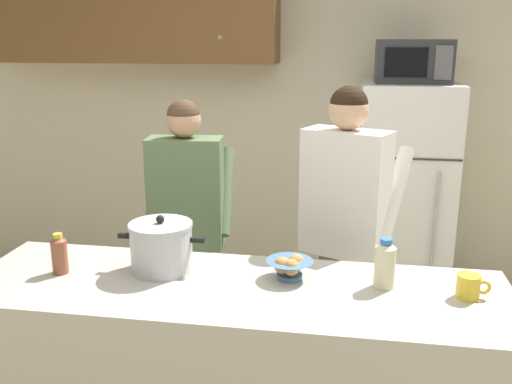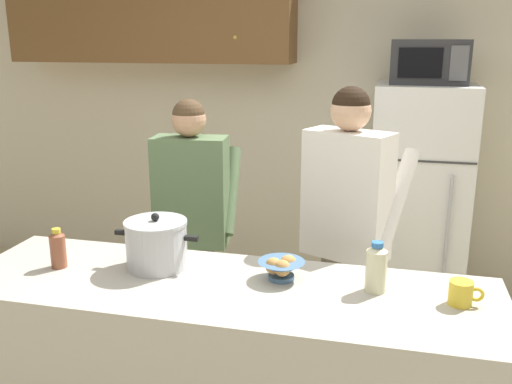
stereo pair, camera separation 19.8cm
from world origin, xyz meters
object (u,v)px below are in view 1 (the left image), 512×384
at_px(microwave, 413,61).
at_px(cooking_pot, 161,247).
at_px(bottle_mid_counter, 59,254).
at_px(bottle_near_edge, 385,264).
at_px(refrigerator, 403,199).
at_px(person_near_pot, 187,209).
at_px(person_by_sink, 345,209).
at_px(coffee_mug, 469,286).
at_px(bread_bowl, 290,267).

height_order(microwave, cooking_pot, microwave).
bearing_deg(cooking_pot, bottle_mid_counter, -166.28).
bearing_deg(bottle_near_edge, refrigerator, 82.57).
xyz_separation_m(person_near_pot, bottle_mid_counter, (-0.33, -0.80, 0.02)).
bearing_deg(person_by_sink, coffee_mug, -53.79).
distance_m(microwave, person_by_sink, 1.38).
xyz_separation_m(microwave, cooking_pot, (-1.18, -1.72, -0.73)).
distance_m(person_by_sink, bottle_near_edge, 0.65).
distance_m(cooking_pot, coffee_mug, 1.27).
height_order(person_near_pot, bottle_near_edge, person_near_pot).
height_order(refrigerator, cooking_pot, refrigerator).
bearing_deg(bottle_near_edge, person_by_sink, 105.11).
relative_size(microwave, bread_bowl, 2.41).
bearing_deg(coffee_mug, bread_bowl, 174.75).
relative_size(cooking_pot, coffee_mug, 2.95).
height_order(person_by_sink, bottle_near_edge, person_by_sink).
relative_size(microwave, cooking_pot, 1.24).
xyz_separation_m(refrigerator, bottle_near_edge, (-0.23, -1.76, 0.21)).
height_order(refrigerator, microwave, microwave).
height_order(person_near_pot, cooking_pot, person_near_pot).
distance_m(bread_bowl, bottle_near_edge, 0.39).
bearing_deg(bottle_mid_counter, microwave, 48.73).
height_order(refrigerator, person_by_sink, person_by_sink).
relative_size(refrigerator, bottle_near_edge, 7.75).
xyz_separation_m(person_by_sink, bread_bowl, (-0.22, -0.60, -0.08)).
bearing_deg(bread_bowl, refrigerator, 70.48).
bearing_deg(cooking_pot, coffee_mug, -2.95).
bearing_deg(bread_bowl, bottle_near_edge, -2.88).
xyz_separation_m(person_near_pot, coffee_mug, (1.36, -0.76, -0.02)).
distance_m(person_near_pot, coffee_mug, 1.56).
height_order(refrigerator, bottle_near_edge, refrigerator).
xyz_separation_m(bottle_near_edge, bottle_mid_counter, (-1.37, -0.08, -0.01)).
xyz_separation_m(bread_bowl, bottle_mid_counter, (-0.98, -0.10, 0.04)).
bearing_deg(coffee_mug, person_by_sink, 126.21).
distance_m(refrigerator, person_near_pot, 1.65).
bearing_deg(microwave, cooking_pot, -124.39).
bearing_deg(bottle_near_edge, coffee_mug, -8.07).
bearing_deg(bread_bowl, bottle_mid_counter, -174.01).
bearing_deg(coffee_mug, bottle_mid_counter, -178.72).
bearing_deg(bottle_near_edge, microwave, 82.48).
distance_m(microwave, cooking_pot, 2.21).
height_order(refrigerator, bottle_mid_counter, refrigerator).
bearing_deg(bread_bowl, coffee_mug, -5.25).
distance_m(microwave, bottle_mid_counter, 2.54).
distance_m(person_near_pot, cooking_pot, 0.70).
height_order(person_by_sink, coffee_mug, person_by_sink).
xyz_separation_m(person_by_sink, bottle_mid_counter, (-1.20, -0.71, -0.05)).
xyz_separation_m(cooking_pot, coffee_mug, (1.27, -0.07, -0.06)).
bearing_deg(person_near_pot, bottle_near_edge, -34.61).
relative_size(person_by_sink, bottle_mid_counter, 9.36).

